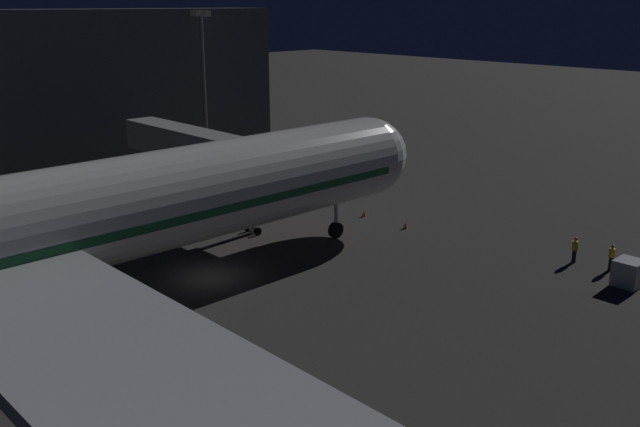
% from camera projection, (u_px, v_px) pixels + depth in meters
% --- Properties ---
extents(ground_plane, '(320.00, 320.00, 0.00)m').
position_uv_depth(ground_plane, '(210.00, 277.00, 44.57)').
color(ground_plane, '#383533').
extents(jet_bridge, '(18.84, 3.40, 7.26)m').
position_uv_depth(jet_bridge, '(210.00, 150.00, 55.05)').
color(jet_bridge, '#9E9E99').
rests_on(jet_bridge, ground_plane).
extents(apron_floodlight_mast, '(2.90, 0.50, 16.20)m').
position_uv_depth(apron_floodlight_mast, '(203.00, 78.00, 71.09)').
color(apron_floodlight_mast, '#59595E').
rests_on(apron_floodlight_mast, ground_plane).
extents(baggage_container_near_belt, '(1.58, 1.69, 1.66)m').
position_uv_depth(baggage_container_near_belt, '(629.00, 273.00, 43.12)').
color(baggage_container_near_belt, '#B7BABF').
rests_on(baggage_container_near_belt, ground_plane).
extents(ground_crew_near_nose_gear, '(0.40, 0.40, 1.80)m').
position_uv_depth(ground_crew_near_nose_gear, '(575.00, 249.00, 46.88)').
color(ground_crew_near_nose_gear, black).
rests_on(ground_crew_near_nose_gear, ground_plane).
extents(ground_crew_under_port_wing, '(0.40, 0.40, 1.80)m').
position_uv_depth(ground_crew_under_port_wing, '(612.00, 256.00, 45.49)').
color(ground_crew_under_port_wing, black).
rests_on(ground_crew_under_port_wing, ground_plane).
extents(traffic_cone_nose_port, '(0.36, 0.36, 0.55)m').
position_uv_depth(traffic_cone_nose_port, '(405.00, 225.00, 54.18)').
color(traffic_cone_nose_port, orange).
rests_on(traffic_cone_nose_port, ground_plane).
extents(traffic_cone_nose_starboard, '(0.36, 0.36, 0.55)m').
position_uv_depth(traffic_cone_nose_starboard, '(364.00, 213.00, 57.22)').
color(traffic_cone_nose_starboard, orange).
rests_on(traffic_cone_nose_starboard, ground_plane).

